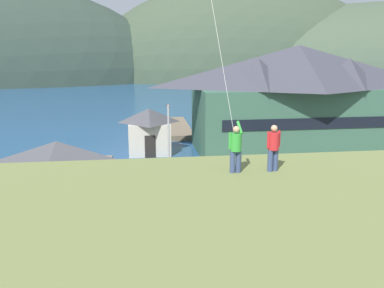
{
  "coord_description": "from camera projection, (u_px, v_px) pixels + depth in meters",
  "views": [
    {
      "loc": [
        -3.91,
        -23.89,
        11.78
      ],
      "look_at": [
        0.36,
        9.0,
        3.87
      ],
      "focal_mm": 40.75,
      "sensor_mm": 36.0,
      "label": 1
    }
  ],
  "objects": [
    {
      "name": "ground_plane",
      "position": [
        205.0,
        241.0,
        26.27
      ],
      "size": [
        600.0,
        600.0,
        0.0
      ],
      "primitive_type": "plane",
      "color": "#66604C"
    },
    {
      "name": "far_hill_east_peak",
      "position": [
        244.0,
        77.0,
        143.79
      ],
      "size": [
        101.26,
        55.48,
        60.54
      ],
      "primitive_type": "ellipsoid",
      "color": "#3D4C38",
      "rests_on": "ground"
    },
    {
      "name": "person_companion",
      "position": [
        273.0,
        147.0,
        16.01
      ],
      "size": [
        0.54,
        0.4,
        1.74
      ],
      "color": "#384770",
      "rests_on": "grassy_hill_foreground"
    },
    {
      "name": "bay_water",
      "position": [
        156.0,
        103.0,
        84.14
      ],
      "size": [
        360.0,
        84.0,
        0.03
      ],
      "primitive_type": "cube",
      "color": "navy",
      "rests_on": "ground"
    },
    {
      "name": "parked_car_corner_spot",
      "position": [
        157.0,
        188.0,
        32.38
      ],
      "size": [
        4.32,
        2.29,
        1.82
      ],
      "color": "#236633",
      "rests_on": "parking_lot_pad"
    },
    {
      "name": "moored_boat_inner_slip",
      "position": [
        150.0,
        123.0,
        60.0
      ],
      "size": [
        3.0,
        7.66,
        2.16
      ],
      "color": "navy",
      "rests_on": "ground"
    },
    {
      "name": "parked_car_front_row_silver",
      "position": [
        25.0,
        228.0,
        25.56
      ],
      "size": [
        4.27,
        2.2,
        1.82
      ],
      "color": "red",
      "rests_on": "parking_lot_pad"
    },
    {
      "name": "parked_car_front_row_end",
      "position": [
        170.0,
        229.0,
        25.32
      ],
      "size": [
        4.29,
        2.23,
        1.82
      ],
      "color": "#9EA3A8",
      "rests_on": "parking_lot_pad"
    },
    {
      "name": "person_kite_flyer",
      "position": [
        236.0,
        147.0,
        15.82
      ],
      "size": [
        0.51,
        0.67,
        1.86
      ],
      "color": "#384770",
      "rests_on": "grassy_hill_foreground"
    },
    {
      "name": "far_hill_center_saddle",
      "position": [
        384.0,
        76.0,
        147.05
      ],
      "size": [
        125.5,
        73.81,
        48.04
      ],
      "primitive_type": "ellipsoid",
      "color": "#42513D",
      "rests_on": "ground"
    },
    {
      "name": "wharf_dock",
      "position": [
        177.0,
        128.0,
        58.36
      ],
      "size": [
        3.2,
        13.21,
        0.7
      ],
      "color": "#70604C",
      "rests_on": "ground"
    },
    {
      "name": "storage_shed_near_lot",
      "position": [
        59.0,
        173.0,
        31.01
      ],
      "size": [
        8.08,
        6.06,
        4.91
      ],
      "color": "#756B5B",
      "rests_on": "ground"
    },
    {
      "name": "harbor_lodge",
      "position": [
        297.0,
        96.0,
        46.49
      ],
      "size": [
        22.79,
        10.62,
        11.31
      ],
      "color": "#38604C",
      "rests_on": "ground"
    },
    {
      "name": "storage_shed_waterside",
      "position": [
        149.0,
        130.0,
        46.19
      ],
      "size": [
        4.69,
        4.55,
        4.82
      ],
      "color": "beige",
      "rests_on": "ground"
    },
    {
      "name": "moored_boat_wharfside",
      "position": [
        151.0,
        127.0,
        56.79
      ],
      "size": [
        2.58,
        7.39,
        2.16
      ],
      "color": "#23564C",
      "rests_on": "ground"
    },
    {
      "name": "parked_car_mid_row_near",
      "position": [
        275.0,
        224.0,
        26.01
      ],
      "size": [
        4.31,
        2.27,
        1.82
      ],
      "color": "silver",
      "rests_on": "parking_lot_pad"
    },
    {
      "name": "parked_car_mid_row_center",
      "position": [
        241.0,
        185.0,
        33.15
      ],
      "size": [
        4.34,
        2.34,
        1.82
      ],
      "color": "#B28923",
      "rests_on": "parking_lot_pad"
    },
    {
      "name": "parking_light_pole",
      "position": [
        169.0,
        139.0,
        35.36
      ],
      "size": [
        0.24,
        0.78,
        6.66
      ],
      "color": "#ADADB2",
      "rests_on": "parking_lot_pad"
    },
    {
      "name": "parking_lot_pad",
      "position": [
        194.0,
        209.0,
        31.08
      ],
      "size": [
        40.0,
        20.0,
        0.1
      ],
      "primitive_type": "cube",
      "color": "gray",
      "rests_on": "ground"
    },
    {
      "name": "parked_car_front_row_red",
      "position": [
        326.0,
        181.0,
        34.03
      ],
      "size": [
        4.27,
        2.19,
        1.82
      ],
      "color": "black",
      "rests_on": "parking_lot_pad"
    },
    {
      "name": "moored_boat_outer_mooring",
      "position": [
        202.0,
        123.0,
        59.69
      ],
      "size": [
        2.98,
        7.92,
        2.16
      ],
      "color": "silver",
      "rests_on": "ground"
    }
  ]
}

